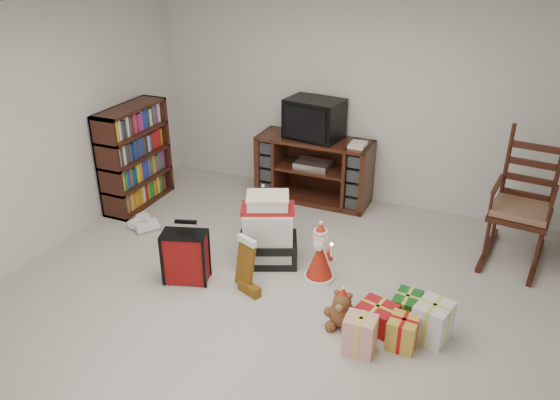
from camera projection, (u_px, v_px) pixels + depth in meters
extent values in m
cube|color=beige|center=(265.00, 303.00, 4.97)|extent=(5.00, 5.00, 0.01)
cube|color=white|center=(260.00, 15.00, 3.87)|extent=(5.00, 5.00, 0.01)
cube|color=beige|center=(352.00, 100.00, 6.48)|extent=(5.00, 0.01, 2.50)
cube|color=beige|center=(17.00, 388.00, 2.35)|extent=(5.00, 0.01, 2.50)
cube|color=beige|center=(31.00, 136.00, 5.31)|extent=(0.01, 5.00, 2.50)
cube|color=#411D12|center=(314.00, 169.00, 6.74)|extent=(1.41, 0.50, 0.80)
cube|color=silver|center=(313.00, 165.00, 6.69)|extent=(0.42, 0.30, 0.08)
cube|color=#3C1710|center=(135.00, 156.00, 6.56)|extent=(0.34, 1.01, 1.23)
cube|color=#3C1710|center=(520.00, 215.00, 5.42)|extent=(0.62, 0.60, 0.05)
cube|color=#88644A|center=(521.00, 209.00, 5.40)|extent=(0.57, 0.55, 0.06)
cube|color=#3C1710|center=(530.00, 163.00, 5.43)|extent=(0.48, 0.12, 0.86)
cube|color=#3C1710|center=(511.00, 256.00, 5.63)|extent=(0.66, 0.99, 0.06)
cube|color=black|center=(268.00, 250.00, 5.55)|extent=(0.70, 0.62, 0.26)
cube|color=silver|center=(268.00, 225.00, 5.42)|extent=(0.59, 0.54, 0.32)
cube|color=#A51216|center=(268.00, 208.00, 5.34)|extent=(0.59, 0.47, 0.05)
cube|color=beige|center=(268.00, 201.00, 5.31)|extent=(0.48, 0.43, 0.10)
cube|color=maroon|center=(186.00, 257.00, 5.17)|extent=(0.45, 0.32, 0.53)
cube|color=black|center=(189.00, 222.00, 5.10)|extent=(0.21, 0.09, 0.03)
ellipsoid|color=brown|center=(342.00, 314.00, 4.62)|extent=(0.24, 0.20, 0.25)
sphere|color=brown|center=(342.00, 302.00, 4.53)|extent=(0.16, 0.16, 0.16)
cone|color=#AB2312|center=(320.00, 261.00, 5.22)|extent=(0.29, 0.29, 0.41)
sphere|color=beige|center=(320.00, 238.00, 5.11)|extent=(0.14, 0.14, 0.14)
cone|color=#AB2312|center=(321.00, 228.00, 5.06)|extent=(0.12, 0.12, 0.10)
cylinder|color=silver|center=(331.00, 250.00, 4.98)|extent=(0.02, 0.02, 0.12)
cone|color=#AB2312|center=(263.00, 220.00, 5.96)|extent=(0.29, 0.29, 0.41)
sphere|color=beige|center=(263.00, 199.00, 5.85)|extent=(0.14, 0.14, 0.14)
cone|color=#AB2312|center=(263.00, 190.00, 5.80)|extent=(0.12, 0.12, 0.10)
cylinder|color=silver|center=(271.00, 210.00, 5.72)|extent=(0.02, 0.02, 0.12)
cube|color=white|center=(137.00, 223.00, 6.23)|extent=(0.16, 0.28, 0.09)
cube|color=white|center=(150.00, 226.00, 6.17)|extent=(0.25, 0.28, 0.09)
cube|color=#A51216|center=(377.00, 314.00, 4.60)|extent=(0.26, 0.26, 0.26)
cube|color=#1A6A22|center=(407.00, 304.00, 4.74)|extent=(0.26, 0.26, 0.26)
cube|color=gold|center=(403.00, 333.00, 4.39)|extent=(0.26, 0.26, 0.26)
cube|color=white|center=(360.00, 338.00, 4.33)|extent=(0.26, 0.26, 0.26)
cube|color=silver|center=(432.00, 325.00, 4.48)|extent=(0.26, 0.26, 0.26)
cube|color=black|center=(314.00, 119.00, 6.50)|extent=(0.71, 0.55, 0.48)
cube|color=black|center=(307.00, 124.00, 6.31)|extent=(0.55, 0.10, 0.38)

